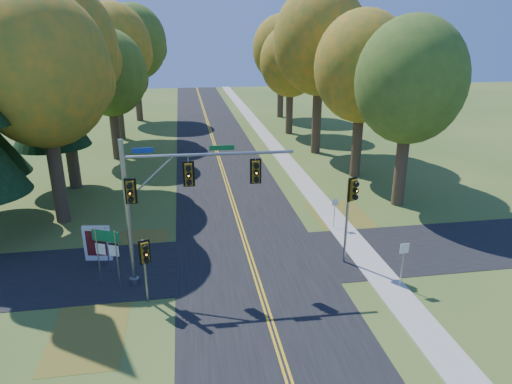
{
  "coord_description": "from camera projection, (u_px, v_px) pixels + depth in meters",
  "views": [
    {
      "loc": [
        -3.2,
        -19.57,
        11.73
      ],
      "look_at": [
        0.58,
        3.96,
        3.2
      ],
      "focal_mm": 32.0,
      "sensor_mm": 36.0,
      "label": 1
    }
  ],
  "objects": [
    {
      "name": "tree_e_d",
      "position": [
        291.0,
        62.0,
        51.79
      ],
      "size": [
        7.0,
        7.0,
        12.32
      ],
      "color": "#38281C",
      "rests_on": "ground"
    },
    {
      "name": "tree_w_d",
      "position": [
        114.0,
        49.0,
        48.66
      ],
      "size": [
        8.2,
        8.2,
        14.56
      ],
      "color": "#38281C",
      "rests_on": "ground"
    },
    {
      "name": "traffic_mast",
      "position": [
        169.0,
        193.0,
        20.94
      ],
      "size": [
        7.95,
        0.72,
        7.21
      ],
      "rotation": [
        0.0,
        0.0,
        -0.02
      ],
      "color": "gray",
      "rests_on": "ground"
    },
    {
      "name": "ground",
      "position": [
        257.0,
        280.0,
        22.62
      ],
      "size": [
        160.0,
        160.0,
        0.0
      ],
      "primitive_type": "plane",
      "color": "#34571E",
      "rests_on": "ground"
    },
    {
      "name": "ped_signal_pole",
      "position": [
        145.0,
        257.0,
        19.87
      ],
      "size": [
        0.48,
        0.58,
        3.18
      ],
      "rotation": [
        0.0,
        0.0,
        0.33
      ],
      "color": "gray",
      "rests_on": "ground"
    },
    {
      "name": "centerline_left",
      "position": [
        255.0,
        279.0,
        22.6
      ],
      "size": [
        0.1,
        160.0,
        0.01
      ],
      "primitive_type": "cube",
      "color": "gold",
      "rests_on": "road_main"
    },
    {
      "name": "route_sign_cluster",
      "position": [
        107.0,
        247.0,
        21.33
      ],
      "size": [
        1.3,
        0.61,
        3.02
      ],
      "rotation": [
        0.0,
        0.0,
        -0.42
      ],
      "color": "gray",
      "rests_on": "ground"
    },
    {
      "name": "tree_e_b",
      "position": [
        363.0,
        67.0,
        35.75
      ],
      "size": [
        7.6,
        7.6,
        13.33
      ],
      "color": "#38281C",
      "rests_on": "ground"
    },
    {
      "name": "leaf_patch_w_near",
      "position": [
        130.0,
        253.0,
        25.37
      ],
      "size": [
        4.0,
        6.0,
        0.0
      ],
      "primitive_type": "cube",
      "color": "brown",
      "rests_on": "ground"
    },
    {
      "name": "leaf_patch_e",
      "position": [
        347.0,
        223.0,
        29.21
      ],
      "size": [
        3.5,
        8.0,
        0.0
      ],
      "primitive_type": "cube",
      "color": "brown",
      "rests_on": "ground"
    },
    {
      "name": "tree_w_c",
      "position": [
        110.0,
        73.0,
        41.27
      ],
      "size": [
        6.8,
        6.8,
        11.91
      ],
      "color": "#38281C",
      "rests_on": "ground"
    },
    {
      "name": "tree_e_e",
      "position": [
        282.0,
        49.0,
        61.6
      ],
      "size": [
        7.8,
        7.8,
        13.74
      ],
      "color": "#38281C",
      "rests_on": "ground"
    },
    {
      "name": "tree_w_a",
      "position": [
        43.0,
        70.0,
        26.48
      ],
      "size": [
        8.0,
        8.0,
        14.15
      ],
      "color": "#38281C",
      "rests_on": "ground"
    },
    {
      "name": "centerline_right",
      "position": [
        259.0,
        279.0,
        22.63
      ],
      "size": [
        0.1,
        160.0,
        0.01
      ],
      "primitive_type": "cube",
      "color": "gold",
      "rests_on": "road_main"
    },
    {
      "name": "reg_sign_w",
      "position": [
        106.0,
        242.0,
        22.81
      ],
      "size": [
        0.46,
        0.14,
        2.46
      ],
      "rotation": [
        0.0,
        0.0,
        -0.22
      ],
      "color": "gray",
      "rests_on": "ground"
    },
    {
      "name": "tree_e_a",
      "position": [
        411.0,
        81.0,
        29.63
      ],
      "size": [
        7.2,
        7.2,
        12.73
      ],
      "color": "#38281C",
      "rests_on": "ground"
    },
    {
      "name": "tree_e_c",
      "position": [
        321.0,
        41.0,
        42.53
      ],
      "size": [
        8.8,
        8.8,
        15.79
      ],
      "color": "#38281C",
      "rests_on": "ground"
    },
    {
      "name": "road_cross",
      "position": [
        251.0,
        261.0,
        24.48
      ],
      "size": [
        60.0,
        6.0,
        0.02
      ],
      "primitive_type": "cube",
      "color": "black",
      "rests_on": "ground"
    },
    {
      "name": "east_signal_pole",
      "position": [
        351.0,
        199.0,
        22.97
      ],
      "size": [
        0.52,
        0.64,
        4.82
      ],
      "rotation": [
        0.0,
        0.0,
        0.42
      ],
      "color": "gray",
      "rests_on": "ground"
    },
    {
      "name": "tree_w_b",
      "position": [
        59.0,
        49.0,
        32.52
      ],
      "size": [
        8.6,
        8.6,
        15.38
      ],
      "color": "#38281C",
      "rests_on": "ground"
    },
    {
      "name": "leaf_patch_w_far",
      "position": [
        89.0,
        332.0,
        18.71
      ],
      "size": [
        3.0,
        5.0,
        0.0
      ],
      "primitive_type": "cube",
      "color": "brown",
      "rests_on": "ground"
    },
    {
      "name": "reg_sign_e_north",
      "position": [
        335.0,
        208.0,
        28.08
      ],
      "size": [
        0.38,
        0.07,
        1.99
      ],
      "rotation": [
        0.0,
        0.0,
        0.09
      ],
      "color": "gray",
      "rests_on": "ground"
    },
    {
      "name": "road_main",
      "position": [
        257.0,
        280.0,
        22.62
      ],
      "size": [
        8.0,
        160.0,
        0.02
      ],
      "primitive_type": "cube",
      "color": "black",
      "rests_on": "ground"
    },
    {
      "name": "tree_w_e",
      "position": [
        134.0,
        43.0,
        58.88
      ],
      "size": [
        8.4,
        8.4,
        14.97
      ],
      "color": "#38281C",
      "rests_on": "ground"
    },
    {
      "name": "sidewalk_east",
      "position": [
        375.0,
        269.0,
        23.54
      ],
      "size": [
        1.6,
        160.0,
        0.06
      ],
      "primitive_type": "cube",
      "color": "#9E998E",
      "rests_on": "ground"
    },
    {
      "name": "pine_c",
      "position": [
        40.0,
        60.0,
        32.29
      ],
      "size": [
        5.6,
        5.6,
        20.56
      ],
      "color": "#38281C",
      "rests_on": "ground"
    },
    {
      "name": "reg_sign_e_south",
      "position": [
        403.0,
        257.0,
        21.43
      ],
      "size": [
        0.46,
        0.08,
        2.41
      ],
      "rotation": [
        0.0,
        0.0,
        0.08
      ],
      "color": "gray",
      "rests_on": "ground"
    },
    {
      "name": "info_kiosk",
      "position": [
        97.0,
        243.0,
        24.22
      ],
      "size": [
        1.45,
        0.42,
        1.99
      ],
      "rotation": [
        0.0,
        0.0,
        -0.16
      ],
      "color": "silver",
      "rests_on": "ground"
    }
  ]
}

